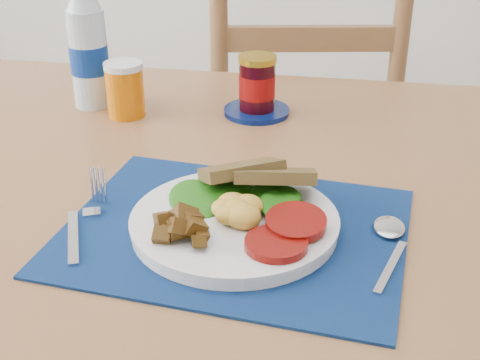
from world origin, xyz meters
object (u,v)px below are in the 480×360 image
at_px(chair_far, 301,91).
at_px(jam_on_saucer, 257,89).
at_px(breakfast_plate, 230,218).
at_px(water_bottle, 88,50).
at_px(juice_glass, 125,91).

height_order(chair_far, jam_on_saucer, chair_far).
xyz_separation_m(chair_far, jam_on_saucer, (-0.04, -0.49, 0.17)).
distance_m(chair_far, breakfast_plate, 0.91).
height_order(chair_far, water_bottle, chair_far).
relative_size(breakfast_plate, juice_glass, 2.81).
distance_m(chair_far, juice_glass, 0.62).
height_order(juice_glass, jam_on_saucer, jam_on_saucer).
bearing_deg(juice_glass, breakfast_plate, -54.48).
distance_m(breakfast_plate, water_bottle, 0.53).
height_order(chair_far, juice_glass, chair_far).
bearing_deg(jam_on_saucer, water_bottle, -178.36).
height_order(breakfast_plate, jam_on_saucer, jam_on_saucer).
xyz_separation_m(water_bottle, jam_on_saucer, (0.31, 0.01, -0.06)).
distance_m(chair_far, jam_on_saucer, 0.52).
bearing_deg(jam_on_saucer, breakfast_plate, -85.96).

